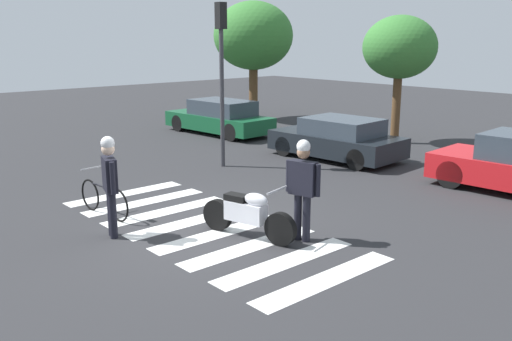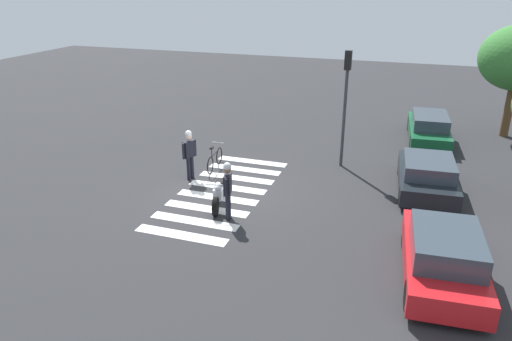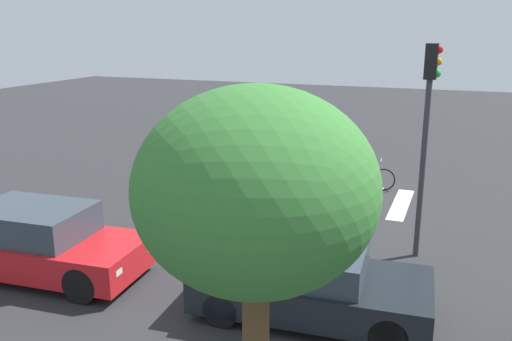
{
  "view_description": "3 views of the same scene",
  "coord_description": "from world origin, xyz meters",
  "px_view_note": "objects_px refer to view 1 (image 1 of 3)",
  "views": [
    {
      "loc": [
        8.29,
        -5.97,
        3.61
      ],
      "look_at": [
        0.27,
        1.09,
        1.01
      ],
      "focal_mm": 38.88,
      "sensor_mm": 36.0,
      "label": 1
    },
    {
      "loc": [
        13.96,
        5.98,
        6.99
      ],
      "look_at": [
        0.05,
        1.25,
        1.0
      ],
      "focal_mm": 33.52,
      "sensor_mm": 36.0,
      "label": 2
    },
    {
      "loc": [
        -4.6,
        14.94,
        4.82
      ],
      "look_at": [
        0.6,
        1.52,
        0.99
      ],
      "focal_mm": 38.23,
      "sensor_mm": 36.0,
      "label": 3
    }
  ],
  "objects_px": {
    "car_black_suv": "(338,139)",
    "car_green_compact": "(220,118)",
    "police_motorcycle": "(248,214)",
    "traffic_light_pole": "(221,59)",
    "leaning_bicycle": "(104,198)",
    "officer_on_foot": "(110,179)",
    "officer_by_motorcycle": "(303,182)"
  },
  "relations": [
    {
      "from": "car_black_suv",
      "to": "police_motorcycle",
      "type": "bearing_deg",
      "value": -62.5
    },
    {
      "from": "officer_by_motorcycle",
      "to": "car_green_compact",
      "type": "xyz_separation_m",
      "value": [
        -9.94,
        5.81,
        -0.47
      ]
    },
    {
      "from": "officer_by_motorcycle",
      "to": "police_motorcycle",
      "type": "bearing_deg",
      "value": -140.37
    },
    {
      "from": "officer_on_foot",
      "to": "car_black_suv",
      "type": "xyz_separation_m",
      "value": [
        -1.67,
        8.25,
        -0.51
      ]
    },
    {
      "from": "officer_by_motorcycle",
      "to": "car_green_compact",
      "type": "distance_m",
      "value": 11.52
    },
    {
      "from": "car_green_compact",
      "to": "car_black_suv",
      "type": "height_order",
      "value": "car_green_compact"
    },
    {
      "from": "leaning_bicycle",
      "to": "traffic_light_pole",
      "type": "distance_m",
      "value": 5.64
    },
    {
      "from": "officer_on_foot",
      "to": "car_green_compact",
      "type": "bearing_deg",
      "value": 132.16
    },
    {
      "from": "police_motorcycle",
      "to": "car_black_suv",
      "type": "height_order",
      "value": "car_black_suv"
    },
    {
      "from": "leaning_bicycle",
      "to": "car_green_compact",
      "type": "height_order",
      "value": "car_green_compact"
    },
    {
      "from": "officer_on_foot",
      "to": "police_motorcycle",
      "type": "bearing_deg",
      "value": 47.85
    },
    {
      "from": "leaning_bicycle",
      "to": "traffic_light_pole",
      "type": "xyz_separation_m",
      "value": [
        -1.95,
        4.6,
        2.62
      ]
    },
    {
      "from": "officer_by_motorcycle",
      "to": "traffic_light_pole",
      "type": "relative_size",
      "value": 0.41
    },
    {
      "from": "officer_on_foot",
      "to": "officer_by_motorcycle",
      "type": "height_order",
      "value": "officer_on_foot"
    },
    {
      "from": "officer_by_motorcycle",
      "to": "traffic_light_pole",
      "type": "height_order",
      "value": "traffic_light_pole"
    },
    {
      "from": "police_motorcycle",
      "to": "leaning_bicycle",
      "type": "relative_size",
      "value": 1.13
    },
    {
      "from": "car_black_suv",
      "to": "car_green_compact",
      "type": "bearing_deg",
      "value": 179.7
    },
    {
      "from": "leaning_bicycle",
      "to": "officer_on_foot",
      "type": "xyz_separation_m",
      "value": [
        1.23,
        -0.45,
        0.73
      ]
    },
    {
      "from": "police_motorcycle",
      "to": "car_green_compact",
      "type": "distance_m",
      "value": 11.21
    },
    {
      "from": "officer_on_foot",
      "to": "car_green_compact",
      "type": "distance_m",
      "value": 11.19
    },
    {
      "from": "car_black_suv",
      "to": "leaning_bicycle",
      "type": "bearing_deg",
      "value": -86.76
    },
    {
      "from": "police_motorcycle",
      "to": "leaning_bicycle",
      "type": "height_order",
      "value": "police_motorcycle"
    },
    {
      "from": "police_motorcycle",
      "to": "car_green_compact",
      "type": "bearing_deg",
      "value": 144.9
    },
    {
      "from": "police_motorcycle",
      "to": "traffic_light_pole",
      "type": "distance_m",
      "value": 6.34
    },
    {
      "from": "leaning_bicycle",
      "to": "officer_by_motorcycle",
      "type": "xyz_separation_m",
      "value": [
        3.66,
        2.03,
        0.71
      ]
    },
    {
      "from": "officer_on_foot",
      "to": "car_black_suv",
      "type": "height_order",
      "value": "officer_on_foot"
    },
    {
      "from": "officer_by_motorcycle",
      "to": "car_black_suv",
      "type": "distance_m",
      "value": 7.1
    },
    {
      "from": "leaning_bicycle",
      "to": "car_black_suv",
      "type": "relative_size",
      "value": 0.43
    },
    {
      "from": "car_green_compact",
      "to": "traffic_light_pole",
      "type": "xyz_separation_m",
      "value": [
        4.32,
        -3.24,
        2.38
      ]
    },
    {
      "from": "car_black_suv",
      "to": "traffic_light_pole",
      "type": "height_order",
      "value": "traffic_light_pole"
    },
    {
      "from": "car_black_suv",
      "to": "officer_by_motorcycle",
      "type": "bearing_deg",
      "value": -54.59
    },
    {
      "from": "police_motorcycle",
      "to": "traffic_light_pole",
      "type": "relative_size",
      "value": 0.44
    }
  ]
}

